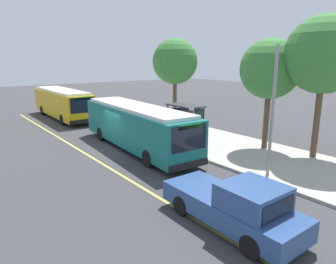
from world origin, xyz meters
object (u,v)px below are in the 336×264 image
object	(u,v)px
waiting_bench	(186,130)
route_sign_post	(191,122)
pedestrian_commuter	(199,133)
transit_bus_main	(136,125)
transit_bus_second	(62,103)
pickup_truck	(235,206)

from	to	relation	value
waiting_bench	route_sign_post	distance (m)	3.72
pedestrian_commuter	waiting_bench	bearing A→B (deg)	156.14
transit_bus_main	transit_bus_second	bearing A→B (deg)	-179.58
waiting_bench	route_sign_post	world-z (taller)	route_sign_post
transit_bus_main	pedestrian_commuter	size ratio (longest dim) A/B	6.92
transit_bus_main	route_sign_post	distance (m)	3.67
transit_bus_second	route_sign_post	xyz separation A→B (m)	(16.94, 2.56, 0.34)
route_sign_post	waiting_bench	bearing A→B (deg)	145.01
waiting_bench	pedestrian_commuter	size ratio (longest dim) A/B	0.95
transit_bus_second	waiting_bench	size ratio (longest dim) A/B	7.03
transit_bus_main	route_sign_post	size ratio (longest dim) A/B	4.18
transit_bus_main	waiting_bench	distance (m)	4.56
transit_bus_second	waiting_bench	xyz separation A→B (m)	(14.09, 4.55, -0.98)
transit_bus_main	pickup_truck	bearing A→B (deg)	-13.30
transit_bus_main	transit_bus_second	xyz separation A→B (m)	(-14.23, -0.10, -0.00)
transit_bus_main	pickup_truck	xyz separation A→B (m)	(10.54, -2.49, -0.76)
transit_bus_main	transit_bus_second	world-z (taller)	same
waiting_bench	pedestrian_commuter	bearing A→B (deg)	-23.86
pedestrian_commuter	transit_bus_second	bearing A→B (deg)	-169.03
transit_bus_main	waiting_bench	world-z (taller)	transit_bus_main
route_sign_post	pedestrian_commuter	size ratio (longest dim) A/B	1.66
route_sign_post	transit_bus_main	bearing A→B (deg)	-137.80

